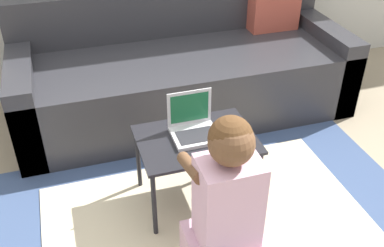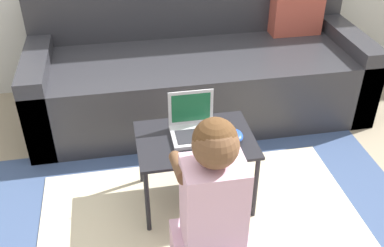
% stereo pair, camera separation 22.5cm
% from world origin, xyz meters
% --- Properties ---
extents(ground_plane, '(16.00, 16.00, 0.00)m').
position_xyz_m(ground_plane, '(0.00, 0.00, 0.00)').
color(ground_plane, gray).
extents(area_rug, '(2.31, 1.56, 0.01)m').
position_xyz_m(area_rug, '(0.02, -0.24, 0.00)').
color(area_rug, '#3D517A').
rests_on(area_rug, ground_plane).
extents(couch, '(2.26, 0.92, 0.82)m').
position_xyz_m(couch, '(0.23, 0.97, 0.29)').
color(couch, '#2D2D33').
rests_on(couch, ground_plane).
extents(laptop_desk, '(0.60, 0.43, 0.41)m').
position_xyz_m(laptop_desk, '(0.02, 0.01, 0.36)').
color(laptop_desk, black).
rests_on(laptop_desk, ground_plane).
extents(laptop, '(0.23, 0.20, 0.21)m').
position_xyz_m(laptop, '(0.01, 0.04, 0.45)').
color(laptop, silver).
rests_on(laptop, laptop_desk).
extents(computer_mouse, '(0.07, 0.11, 0.04)m').
position_xyz_m(computer_mouse, '(0.21, -0.03, 0.43)').
color(computer_mouse, '#234CB2').
rests_on(computer_mouse, laptop_desk).
extents(person_seated, '(0.34, 0.42, 0.82)m').
position_xyz_m(person_seated, '(-0.00, -0.47, 0.37)').
color(person_seated, '#E5B2CC').
rests_on(person_seated, ground_plane).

